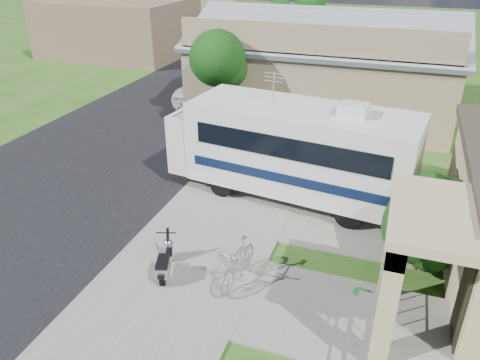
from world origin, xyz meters
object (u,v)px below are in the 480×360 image
(bicycle, at_px, (238,265))
(pickup_truck, at_px, (213,88))
(motorhome, at_px, (292,147))
(shrub, at_px, (428,222))
(scooter, at_px, (165,262))
(van, at_px, (244,58))
(garden_hose, at_px, (360,295))

(bicycle, distance_m, pickup_truck, 15.16)
(motorhome, bearing_deg, shrub, -25.77)
(shrub, distance_m, scooter, 6.78)
(van, distance_m, garden_hose, 22.34)
(motorhome, distance_m, scooter, 5.83)
(motorhome, bearing_deg, bicycle, -83.88)
(motorhome, relative_size, scooter, 5.71)
(motorhome, height_order, van, motorhome)
(scooter, relative_size, van, 0.22)
(scooter, distance_m, garden_hose, 4.96)
(scooter, bearing_deg, van, 85.12)
(scooter, distance_m, van, 21.41)
(motorhome, xyz_separation_m, scooter, (-1.98, -5.32, -1.33))
(garden_hose, bearing_deg, motorhome, 122.64)
(scooter, bearing_deg, garden_hose, -9.03)
(scooter, relative_size, garden_hose, 4.08)
(pickup_truck, xyz_separation_m, garden_hose, (9.33, -13.33, -0.68))
(motorhome, relative_size, shrub, 2.97)
(bicycle, bearing_deg, scooter, -162.77)
(shrub, xyz_separation_m, bicycle, (-4.35, -2.19, -0.86))
(pickup_truck, bearing_deg, motorhome, 126.50)
(bicycle, xyz_separation_m, van, (-6.84, 20.47, 0.37))
(shrub, bearing_deg, bicycle, -153.23)
(garden_hose, bearing_deg, van, 116.23)
(bicycle, height_order, van, van)
(van, height_order, garden_hose, van)
(motorhome, relative_size, pickup_truck, 1.52)
(scooter, relative_size, bicycle, 0.77)
(pickup_truck, bearing_deg, bicycle, 114.95)
(motorhome, bearing_deg, pickup_truck, 133.71)
(van, bearing_deg, garden_hose, -73.40)
(shrub, height_order, scooter, shrub)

